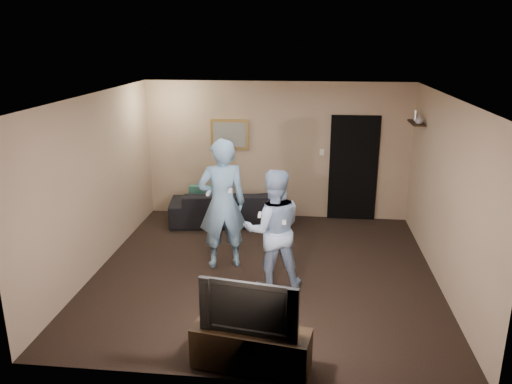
# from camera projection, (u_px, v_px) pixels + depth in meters

# --- Properties ---
(ground) EXTENTS (5.00, 5.00, 0.00)m
(ground) POSITION_uv_depth(u_px,v_px,m) (264.00, 271.00, 7.48)
(ground) COLOR black
(ground) RESTS_ON ground
(ceiling) EXTENTS (5.00, 5.00, 0.04)m
(ceiling) POSITION_uv_depth(u_px,v_px,m) (265.00, 96.00, 6.72)
(ceiling) COLOR silver
(ceiling) RESTS_ON wall_back
(wall_back) EXTENTS (5.00, 0.04, 2.60)m
(wall_back) POSITION_uv_depth(u_px,v_px,m) (277.00, 151.00, 9.47)
(wall_back) COLOR tan
(wall_back) RESTS_ON ground
(wall_front) EXTENTS (5.00, 0.04, 2.60)m
(wall_front) POSITION_uv_depth(u_px,v_px,m) (241.00, 264.00, 4.73)
(wall_front) COLOR tan
(wall_front) RESTS_ON ground
(wall_left) EXTENTS (0.04, 5.00, 2.60)m
(wall_left) POSITION_uv_depth(u_px,v_px,m) (96.00, 183.00, 7.36)
(wall_left) COLOR tan
(wall_left) RESTS_ON ground
(wall_right) EXTENTS (0.04, 5.00, 2.60)m
(wall_right) POSITION_uv_depth(u_px,v_px,m) (446.00, 194.00, 6.84)
(wall_right) COLOR tan
(wall_right) RESTS_ON ground
(sofa) EXTENTS (2.28, 1.15, 0.64)m
(sofa) POSITION_uv_depth(u_px,v_px,m) (229.00, 207.00, 9.37)
(sofa) COLOR black
(sofa) RESTS_ON ground
(throw_pillow) EXTENTS (0.46, 0.15, 0.45)m
(throw_pillow) POSITION_uv_depth(u_px,v_px,m) (202.00, 197.00, 9.38)
(throw_pillow) COLOR #18493F
(throw_pillow) RESTS_ON sofa
(painting_frame) EXTENTS (0.72, 0.05, 0.57)m
(painting_frame) POSITION_uv_depth(u_px,v_px,m) (230.00, 134.00, 9.45)
(painting_frame) COLOR olive
(painting_frame) RESTS_ON wall_back
(painting_canvas) EXTENTS (0.62, 0.01, 0.47)m
(painting_canvas) POSITION_uv_depth(u_px,v_px,m) (229.00, 135.00, 9.43)
(painting_canvas) COLOR slate
(painting_canvas) RESTS_ON painting_frame
(doorway) EXTENTS (0.90, 0.06, 2.00)m
(doorway) POSITION_uv_depth(u_px,v_px,m) (353.00, 168.00, 9.39)
(doorway) COLOR black
(doorway) RESTS_ON ground
(light_switch) EXTENTS (0.08, 0.02, 0.12)m
(light_switch) POSITION_uv_depth(u_px,v_px,m) (322.00, 152.00, 9.36)
(light_switch) COLOR silver
(light_switch) RESTS_ON wall_back
(wall_shelf) EXTENTS (0.20, 0.60, 0.03)m
(wall_shelf) POSITION_uv_depth(u_px,v_px,m) (417.00, 123.00, 8.36)
(wall_shelf) COLOR black
(wall_shelf) RESTS_ON wall_right
(shelf_vase) EXTENTS (0.15, 0.15, 0.14)m
(shelf_vase) POSITION_uv_depth(u_px,v_px,m) (419.00, 120.00, 8.15)
(shelf_vase) COLOR #A3A2A7
(shelf_vase) RESTS_ON wall_shelf
(shelf_figurine) EXTENTS (0.06, 0.06, 0.18)m
(shelf_figurine) POSITION_uv_depth(u_px,v_px,m) (416.00, 115.00, 8.44)
(shelf_figurine) COLOR silver
(shelf_figurine) RESTS_ON wall_shelf
(tv_console) EXTENTS (1.28, 0.59, 0.44)m
(tv_console) POSITION_uv_depth(u_px,v_px,m) (251.00, 348.00, 5.21)
(tv_console) COLOR black
(tv_console) RESTS_ON ground
(television) EXTENTS (1.03, 0.30, 0.59)m
(television) POSITION_uv_depth(u_px,v_px,m) (251.00, 304.00, 5.06)
(television) COLOR black
(television) RESTS_ON tv_console
(wii_player_left) EXTENTS (0.84, 0.68, 1.98)m
(wii_player_left) POSITION_uv_depth(u_px,v_px,m) (222.00, 204.00, 7.41)
(wii_player_left) COLOR #78A7D0
(wii_player_left) RESTS_ON ground
(wii_player_right) EXTENTS (0.94, 0.80, 1.70)m
(wii_player_right) POSITION_uv_depth(u_px,v_px,m) (273.00, 230.00, 6.79)
(wii_player_right) COLOR #93AFD5
(wii_player_right) RESTS_ON ground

